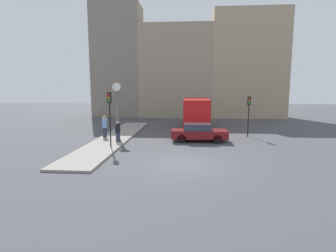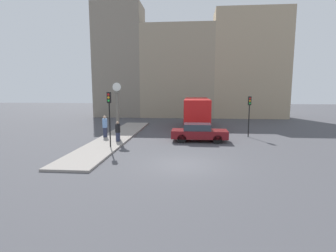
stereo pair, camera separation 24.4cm
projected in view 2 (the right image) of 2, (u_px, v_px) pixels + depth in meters
ground_plane at (183, 164)px, 14.79m from camera, size 120.00×120.00×0.00m
sidewalk_corner at (116, 137)px, 22.58m from camera, size 2.67×18.73×0.14m
building_row at (188, 67)px, 38.95m from camera, size 28.08×5.00×16.47m
sedan_car at (199, 132)px, 21.14m from camera, size 4.47×1.75×1.44m
bus_distant at (197, 111)px, 28.24m from camera, size 2.57×8.35×3.17m
traffic_light_near at (109, 108)px, 18.18m from camera, size 0.26×0.24×3.88m
traffic_light_far at (249, 108)px, 22.81m from camera, size 0.26×0.24×3.57m
street_clock at (117, 110)px, 21.83m from camera, size 0.76×0.34×4.62m
pedestrian_blue_stripe at (105, 126)px, 22.28m from camera, size 0.41×0.41×1.84m
pedestrian_black_jacket at (118, 131)px, 20.48m from camera, size 0.40×0.40×1.59m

